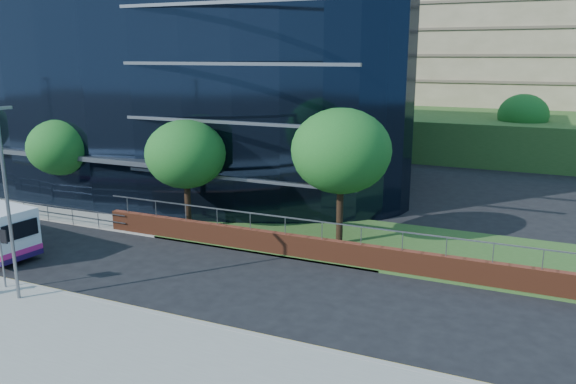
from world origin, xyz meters
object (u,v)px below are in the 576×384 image
at_px(tree_dist_e, 523,115).
at_px(tree_far_b, 61,147).
at_px(street_sign, 0,244).
at_px(tree_far_c, 186,154).
at_px(streetlight_east, 8,199).
at_px(tree_far_d, 341,151).

bearing_deg(tree_dist_e, tree_far_b, -131.52).
height_order(street_sign, tree_far_c, tree_far_c).
bearing_deg(tree_far_c, streetlight_east, -95.11).
xyz_separation_m(street_sign, tree_far_c, (2.50, 10.59, 2.39)).
height_order(street_sign, tree_far_b, tree_far_b).
distance_m(street_sign, tree_dist_e, 45.99).
relative_size(tree_far_b, streetlight_east, 0.76).
distance_m(tree_far_b, tree_far_d, 19.03).
distance_m(tree_far_d, streetlight_east, 15.77).
bearing_deg(street_sign, tree_dist_e, 64.88).
bearing_deg(streetlight_east, street_sign, 158.64).
distance_m(street_sign, tree_far_d, 16.61).
bearing_deg(street_sign, tree_far_d, 45.22).
relative_size(tree_far_b, tree_far_d, 0.81).
bearing_deg(tree_far_d, tree_far_b, -178.49).
bearing_deg(tree_far_c, tree_dist_e, 61.26).
xyz_separation_m(tree_dist_e, streetlight_east, (-18.00, -42.17, -0.10)).
bearing_deg(streetlight_east, tree_far_b, 127.63).
distance_m(tree_far_c, tree_far_d, 9.08).
relative_size(street_sign, tree_far_c, 0.43).
bearing_deg(tree_far_b, streetlight_east, -52.37).
xyz_separation_m(tree_far_c, tree_dist_e, (17.00, 31.00, 0.00)).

